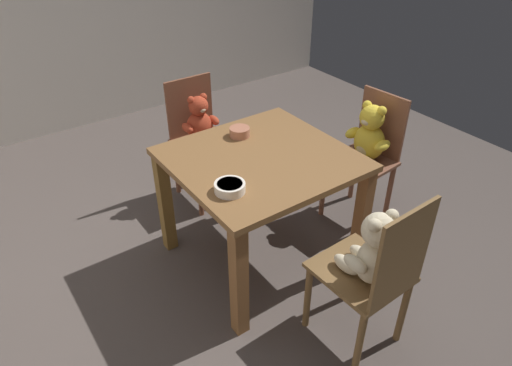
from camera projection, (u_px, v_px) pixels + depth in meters
name	position (u px, v px, depth m)	size (l,w,h in m)	color
ground_plane	(260.00, 257.00, 3.00)	(5.20, 5.20, 0.04)	#514742
dining_table	(261.00, 176.00, 2.66)	(0.97, 0.93, 0.74)	brown
teddy_chair_far_center	(201.00, 130.00, 3.29)	(0.39, 0.42, 0.88)	brown
teddy_chair_near_front	(373.00, 260.00, 2.13)	(0.39, 0.43, 0.93)	brown
teddy_chair_near_right	(368.00, 144.00, 3.05)	(0.42, 0.41, 0.89)	brown
porridge_bowl_white_near_left	(230.00, 187.00, 2.28)	(0.16, 0.16, 0.05)	white
porridge_bowl_terracotta_far_center	(240.00, 132.00, 2.77)	(0.12, 0.12, 0.05)	#B26D51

